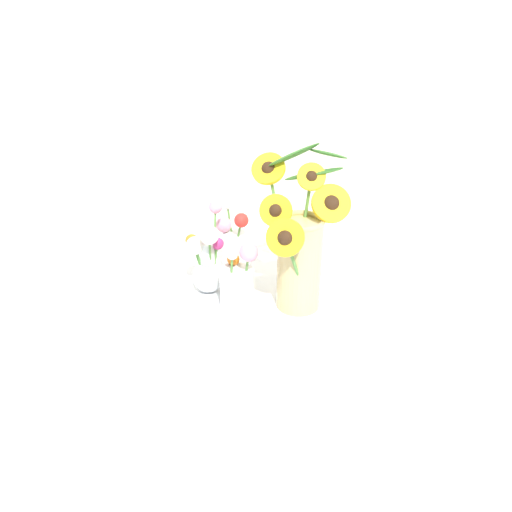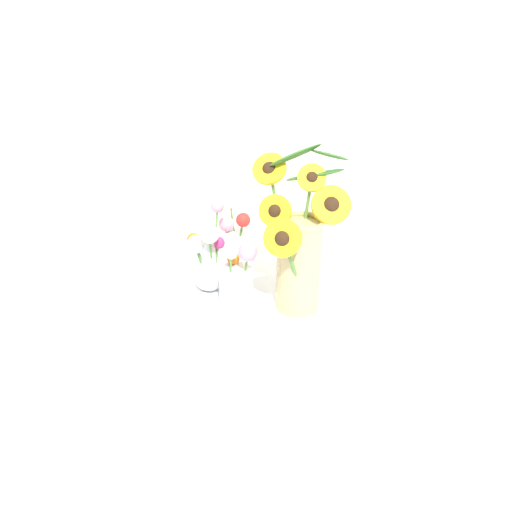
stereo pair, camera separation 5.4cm
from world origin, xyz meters
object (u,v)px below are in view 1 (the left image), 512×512
Objects in this scene: vase_small_center at (238,283)px; vase_bulb_right at (207,262)px; serving_tray at (256,302)px; mason_jar_sunflowers at (300,247)px; vase_small_back at (236,248)px.

vase_bulb_right is at bearing 144.35° from vase_small_center.
serving_tray is 1.28× the size of mason_jar_sunflowers.
vase_small_back is at bearing 144.30° from mason_jar_sunflowers.
serving_tray is 0.09m from vase_small_center.
vase_bulb_right is at bearing 169.70° from serving_tray.
mason_jar_sunflowers is 0.23m from vase_bulb_right.
vase_bulb_right reaches higher than vase_small_center.
serving_tray is 2.36× the size of vase_small_back.
vase_small_back is at bearing 56.90° from vase_bulb_right.
vase_small_center is 0.10m from vase_bulb_right.
mason_jar_sunflowers is at bearing -8.16° from vase_bulb_right.
mason_jar_sunflowers reaches higher than vase_small_back.
vase_bulb_right is (-0.21, 0.03, -0.07)m from mason_jar_sunflowers.
mason_jar_sunflowers is 1.85× the size of vase_small_back.
vase_small_back reaches higher than serving_tray.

